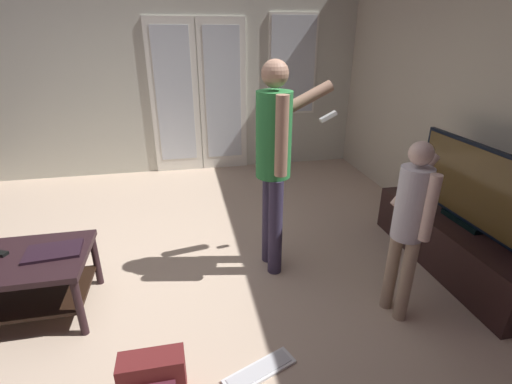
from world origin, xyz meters
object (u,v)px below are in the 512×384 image
Objects in this scene: loose_keyboard at (260,371)px; tv_stand at (456,245)px; person_child at (410,218)px; backpack at (153,378)px; flat_screen_tv at (470,185)px; laptop_closed at (54,251)px; coffee_table at (11,275)px; person_adult at (275,152)px.

tv_stand is at bearing 21.88° from loose_keyboard.
backpack is at bearing -167.70° from person_child.
flat_screen_tv is 3.21× the size of laptop_closed.
coffee_table is 2.93× the size of backpack.
laptop_closed is (-2.26, 0.50, -0.27)m from person_child.
loose_keyboard is at bearing -158.00° from flat_screen_tv.
flat_screen_tv is at bearing -1.12° from coffee_table.
person_child is 2.70× the size of loose_keyboard.
person_adult is 1.34× the size of person_child.
backpack is at bearing -57.85° from laptop_closed.
loose_keyboard is (-1.80, -0.73, -0.73)m from flat_screen_tv.
tv_stand is 0.53m from flat_screen_tv.
laptop_closed is at bearing 167.53° from person_child.
person_adult is (-1.47, 0.31, 0.79)m from tv_stand.
coffee_table is 2.62m from person_child.
person_adult reaches higher than tv_stand.
person_adult is at bearing 7.52° from coffee_table.
tv_stand is 1.43× the size of flat_screen_tv.
coffee_table is at bearing 152.39° from loose_keyboard.
laptop_closed is at bearing 5.06° from coffee_table.
person_adult is 1.65m from backpack.
tv_stand is 4.59× the size of laptop_closed.
tv_stand is (3.32, -0.07, -0.13)m from coffee_table.
tv_stand reaches higher than loose_keyboard.
person_child reaches higher than tv_stand.
person_child is (-0.77, -0.41, 0.00)m from flat_screen_tv.
person_adult reaches higher than flat_screen_tv.
backpack is 1.12m from laptop_closed.
coffee_table is 3.34m from flat_screen_tv.
tv_stand is 1.03m from person_child.
person_adult is at bearing 133.97° from person_child.
flat_screen_tv reaches higher than coffee_table.
person_adult is 4.75× the size of laptop_closed.
tv_stand is 2.50m from backpack.
loose_keyboard is (-1.03, -0.32, -0.73)m from person_child.
flat_screen_tv is at bearing 28.07° from person_child.
person_adult is at bearing 49.43° from backpack.
flat_screen_tv is at bearing 114.64° from tv_stand.
flat_screen_tv is at bearing -11.89° from person_adult.
flat_screen_tv reaches higher than backpack.
person_child reaches higher than backpack.
flat_screen_tv is at bearing 17.75° from backpack.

